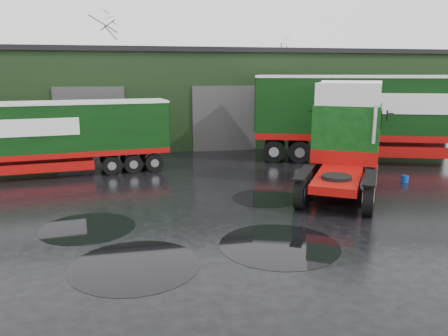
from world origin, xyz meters
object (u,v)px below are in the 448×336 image
(trailer_left, at_px, (49,138))
(lorry_right, at_px, (383,118))
(warehouse, at_px, (208,95))
(wash_bucket, at_px, (405,179))
(tree_back_a, at_px, (104,73))
(tree_back_b, at_px, (270,83))
(hero_tractor, at_px, (343,140))

(trailer_left, distance_m, lorry_right, 17.32)
(warehouse, distance_m, lorry_right, 13.51)
(wash_bucket, bearing_deg, tree_back_a, 119.04)
(lorry_right, distance_m, tree_back_b, 21.05)
(trailer_left, bearing_deg, wash_bucket, -113.98)
(hero_tractor, distance_m, lorry_right, 7.87)
(hero_tractor, xyz_separation_m, trailer_left, (-12.00, 5.98, -0.47))
(hero_tractor, relative_size, tree_back_b, 0.95)
(warehouse, height_order, lorry_right, warehouse)
(tree_back_b, bearing_deg, lorry_right, -90.53)
(lorry_right, xyz_separation_m, wash_bucket, (-1.57, -4.64, -2.20))
(warehouse, xyz_separation_m, lorry_right, (7.81, -11.00, -0.80))
(wash_bucket, xyz_separation_m, tree_back_a, (-14.24, 25.64, 4.60))
(hero_tractor, relative_size, tree_back_a, 0.75)
(lorry_right, relative_size, tree_back_a, 1.89)
(wash_bucket, bearing_deg, hero_tractor, -162.55)
(tree_back_b, bearing_deg, hero_tractor, -101.59)
(warehouse, distance_m, wash_bucket, 17.10)
(trailer_left, bearing_deg, warehouse, -48.24)
(hero_tractor, distance_m, tree_back_a, 28.91)
(hero_tractor, distance_m, trailer_left, 13.42)
(warehouse, distance_m, tree_back_a, 12.90)
(warehouse, height_order, tree_back_b, tree_back_b)
(trailer_left, distance_m, tree_back_a, 21.10)
(warehouse, bearing_deg, tree_back_a, 128.66)
(tree_back_b, bearing_deg, wash_bucket, -93.93)
(warehouse, xyz_separation_m, wash_bucket, (6.24, -15.64, -3.01))
(hero_tractor, distance_m, tree_back_b, 27.41)
(hero_tractor, bearing_deg, tree_back_a, 143.19)
(hero_tractor, bearing_deg, lorry_right, 79.40)
(lorry_right, bearing_deg, hero_tractor, -22.99)
(wash_bucket, xyz_separation_m, tree_back_b, (1.76, 25.64, 3.60))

